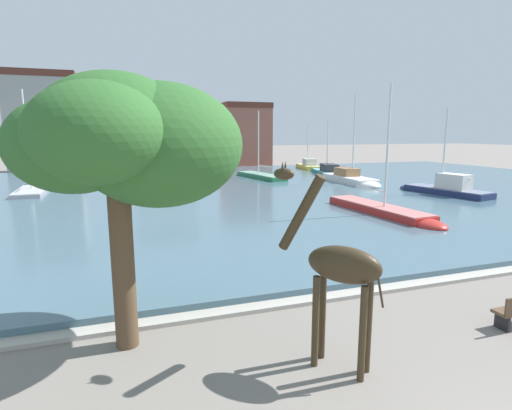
{
  "coord_description": "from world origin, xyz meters",
  "views": [
    {
      "loc": [
        -5.54,
        -2.34,
        4.92
      ],
      "look_at": [
        -0.68,
        11.94,
        2.2
      ],
      "focal_mm": 28.1,
      "sensor_mm": 36.0,
      "label": 1
    }
  ],
  "objects_px": {
    "giraffe_statue": "(338,267)",
    "sailboat_teal": "(327,172)",
    "sailboat_navy": "(442,190)",
    "shade_tree": "(126,142)",
    "sailboat_white": "(352,180)",
    "sailboat_grey": "(32,192)",
    "sailboat_yellow": "(307,166)",
    "sailboat_red": "(386,213)",
    "sailboat_green": "(257,177)"
  },
  "relations": [
    {
      "from": "sailboat_yellow",
      "to": "sailboat_red",
      "type": "bearing_deg",
      "value": -107.63
    },
    {
      "from": "giraffe_statue",
      "to": "sailboat_teal",
      "type": "height_order",
      "value": "sailboat_teal"
    },
    {
      "from": "sailboat_green",
      "to": "shade_tree",
      "type": "bearing_deg",
      "value": -113.93
    },
    {
      "from": "giraffe_statue",
      "to": "shade_tree",
      "type": "bearing_deg",
      "value": 149.21
    },
    {
      "from": "sailboat_grey",
      "to": "shade_tree",
      "type": "xyz_separation_m",
      "value": [
        6.78,
        -25.96,
        4.37
      ]
    },
    {
      "from": "sailboat_navy",
      "to": "sailboat_red",
      "type": "height_order",
      "value": "sailboat_red"
    },
    {
      "from": "sailboat_red",
      "to": "sailboat_green",
      "type": "xyz_separation_m",
      "value": [
        -0.61,
        20.86,
        -0.01
      ]
    },
    {
      "from": "sailboat_white",
      "to": "sailboat_red",
      "type": "bearing_deg",
      "value": -114.74
    },
    {
      "from": "giraffe_statue",
      "to": "sailboat_navy",
      "type": "distance_m",
      "value": 25.98
    },
    {
      "from": "sailboat_yellow",
      "to": "sailboat_red",
      "type": "relative_size",
      "value": 0.74
    },
    {
      "from": "sailboat_yellow",
      "to": "shade_tree",
      "type": "xyz_separation_m",
      "value": [
        -23.45,
        -38.91,
        4.19
      ]
    },
    {
      "from": "sailboat_yellow",
      "to": "sailboat_grey",
      "type": "bearing_deg",
      "value": -156.81
    },
    {
      "from": "sailboat_white",
      "to": "sailboat_teal",
      "type": "bearing_deg",
      "value": 76.8
    },
    {
      "from": "sailboat_white",
      "to": "giraffe_statue",
      "type": "bearing_deg",
      "value": -122.82
    },
    {
      "from": "sailboat_green",
      "to": "sailboat_grey",
      "type": "bearing_deg",
      "value": -167.45
    },
    {
      "from": "sailboat_yellow",
      "to": "giraffe_statue",
      "type": "bearing_deg",
      "value": -115.3
    },
    {
      "from": "sailboat_grey",
      "to": "sailboat_red",
      "type": "relative_size",
      "value": 0.92
    },
    {
      "from": "sailboat_grey",
      "to": "sailboat_yellow",
      "type": "height_order",
      "value": "sailboat_grey"
    },
    {
      "from": "sailboat_grey",
      "to": "sailboat_yellow",
      "type": "xyz_separation_m",
      "value": [
        30.23,
        12.95,
        0.18
      ]
    },
    {
      "from": "sailboat_teal",
      "to": "shade_tree",
      "type": "bearing_deg",
      "value": -125.26
    },
    {
      "from": "sailboat_white",
      "to": "sailboat_teal",
      "type": "relative_size",
      "value": 0.92
    },
    {
      "from": "giraffe_statue",
      "to": "shade_tree",
      "type": "relative_size",
      "value": 0.7
    },
    {
      "from": "sailboat_red",
      "to": "sailboat_teal",
      "type": "height_order",
      "value": "sailboat_red"
    },
    {
      "from": "sailboat_white",
      "to": "sailboat_red",
      "type": "xyz_separation_m",
      "value": [
        -6.18,
        -13.42,
        -0.17
      ]
    },
    {
      "from": "giraffe_statue",
      "to": "sailboat_yellow",
      "type": "height_order",
      "value": "sailboat_yellow"
    },
    {
      "from": "sailboat_white",
      "to": "sailboat_green",
      "type": "bearing_deg",
      "value": 132.41
    },
    {
      "from": "sailboat_navy",
      "to": "sailboat_yellow",
      "type": "xyz_separation_m",
      "value": [
        0.24,
        23.89,
        -0.08
      ]
    },
    {
      "from": "sailboat_grey",
      "to": "shade_tree",
      "type": "relative_size",
      "value": 1.32
    },
    {
      "from": "sailboat_red",
      "to": "sailboat_teal",
      "type": "relative_size",
      "value": 0.97
    },
    {
      "from": "sailboat_yellow",
      "to": "sailboat_red",
      "type": "height_order",
      "value": "sailboat_red"
    },
    {
      "from": "sailboat_teal",
      "to": "shade_tree",
      "type": "xyz_separation_m",
      "value": [
        -22.33,
        -31.59,
        4.23
      ]
    },
    {
      "from": "sailboat_navy",
      "to": "sailboat_teal",
      "type": "relative_size",
      "value": 0.84
    },
    {
      "from": "sailboat_navy",
      "to": "sailboat_teal",
      "type": "xyz_separation_m",
      "value": [
        -0.87,
        16.57,
        -0.12
      ]
    },
    {
      "from": "shade_tree",
      "to": "sailboat_white",
      "type": "bearing_deg",
      "value": 48.58
    },
    {
      "from": "shade_tree",
      "to": "sailboat_yellow",
      "type": "bearing_deg",
      "value": 58.93
    },
    {
      "from": "sailboat_red",
      "to": "shade_tree",
      "type": "xyz_separation_m",
      "value": [
        -14.14,
        -9.62,
        4.32
      ]
    },
    {
      "from": "sailboat_grey",
      "to": "sailboat_green",
      "type": "relative_size",
      "value": 0.94
    },
    {
      "from": "sailboat_red",
      "to": "sailboat_teal",
      "type": "distance_m",
      "value": 23.45
    },
    {
      "from": "giraffe_statue",
      "to": "sailboat_teal",
      "type": "xyz_separation_m",
      "value": [
        18.38,
        33.94,
        -1.72
      ]
    },
    {
      "from": "giraffe_statue",
      "to": "sailboat_teal",
      "type": "distance_m",
      "value": 38.63
    },
    {
      "from": "sailboat_navy",
      "to": "giraffe_statue",
      "type": "bearing_deg",
      "value": -137.95
    },
    {
      "from": "sailboat_grey",
      "to": "sailboat_green",
      "type": "xyz_separation_m",
      "value": [
        20.31,
        4.52,
        0.04
      ]
    },
    {
      "from": "sailboat_teal",
      "to": "sailboat_white",
      "type": "bearing_deg",
      "value": -103.2
    },
    {
      "from": "sailboat_yellow",
      "to": "sailboat_white",
      "type": "xyz_separation_m",
      "value": [
        -3.12,
        -15.87,
        0.04
      ]
    },
    {
      "from": "giraffe_statue",
      "to": "sailboat_navy",
      "type": "relative_size",
      "value": 0.57
    },
    {
      "from": "sailboat_white",
      "to": "sailboat_teal",
      "type": "xyz_separation_m",
      "value": [
        2.0,
        8.55,
        -0.08
      ]
    },
    {
      "from": "sailboat_grey",
      "to": "sailboat_red",
      "type": "height_order",
      "value": "sailboat_grey"
    },
    {
      "from": "sailboat_grey",
      "to": "sailboat_navy",
      "type": "xyz_separation_m",
      "value": [
        29.99,
        -10.94,
        0.26
      ]
    },
    {
      "from": "sailboat_navy",
      "to": "shade_tree",
      "type": "bearing_deg",
      "value": -147.09
    },
    {
      "from": "sailboat_red",
      "to": "shade_tree",
      "type": "distance_m",
      "value": 17.64
    }
  ]
}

